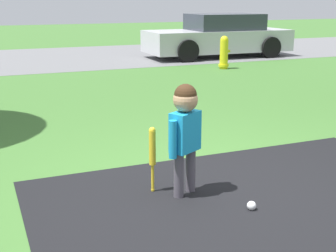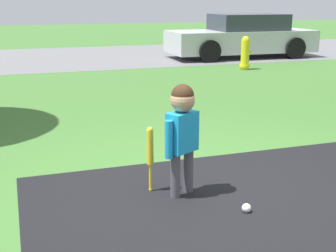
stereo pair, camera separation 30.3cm
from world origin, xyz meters
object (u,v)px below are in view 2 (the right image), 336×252
at_px(baseball_bat, 150,150).
at_px(fire_hydrant, 245,53).
at_px(child, 182,124).
at_px(sports_ball, 246,208).
at_px(parked_car, 242,37).

xyz_separation_m(baseball_bat, fire_hydrant, (4.50, 6.72, 0.00)).
height_order(child, baseball_bat, child).
bearing_deg(sports_ball, child, 126.19).
bearing_deg(child, fire_hydrant, 30.07).
distance_m(fire_hydrant, parked_car, 2.58).
distance_m(baseball_bat, sports_ball, 1.01).
bearing_deg(sports_ball, baseball_bat, 132.63).
relative_size(baseball_bat, fire_hydrant, 0.75).
bearing_deg(fire_hydrant, child, -121.66).
height_order(child, parked_car, parked_car).
relative_size(baseball_bat, parked_car, 0.14).
xyz_separation_m(fire_hydrant, parked_car, (1.12, 2.32, 0.21)).
distance_m(baseball_bat, parked_car, 10.64).
bearing_deg(fire_hydrant, sports_ball, -117.48).
bearing_deg(parked_car, child, 60.77).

